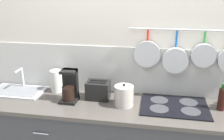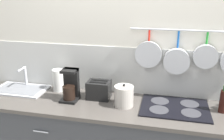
# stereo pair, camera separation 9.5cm
# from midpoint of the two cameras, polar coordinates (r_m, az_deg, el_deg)

# --- Properties ---
(wall_back) EXTENTS (7.20, 0.15, 2.60)m
(wall_back) POSITION_cam_midpoint_polar(r_m,az_deg,el_deg) (2.44, 6.12, 3.40)
(wall_back) COLOR silver
(wall_back) RESTS_ON ground_plane
(countertop) EXTENTS (2.89, 0.59, 0.03)m
(countertop) POSITION_cam_midpoint_polar(r_m,az_deg,el_deg) (2.28, 4.61, -8.64)
(countertop) COLOR #4C4742
(countertop) RESTS_ON cabinet_base
(sink_basin) EXTENTS (0.54, 0.33, 0.22)m
(sink_basin) POSITION_cam_midpoint_polar(r_m,az_deg,el_deg) (2.74, -19.22, -4.01)
(sink_basin) COLOR #B7BABF
(sink_basin) RESTS_ON countertop
(paper_towel_roll) EXTENTS (0.11, 0.11, 0.23)m
(paper_towel_roll) POSITION_cam_midpoint_polar(r_m,az_deg,el_deg) (2.59, -11.15, -2.31)
(paper_towel_roll) COLOR white
(paper_towel_roll) RESTS_ON countertop
(coffee_maker) EXTENTS (0.15, 0.17, 0.30)m
(coffee_maker) POSITION_cam_midpoint_polar(r_m,az_deg,el_deg) (2.37, -8.35, -3.91)
(coffee_maker) COLOR black
(coffee_maker) RESTS_ON countertop
(toaster) EXTENTS (0.23, 0.17, 0.17)m
(toaster) POSITION_cam_midpoint_polar(r_m,az_deg,el_deg) (2.38, -1.88, -4.54)
(toaster) COLOR black
(toaster) RESTS_ON countertop
(kettle) EXTENTS (0.17, 0.17, 0.21)m
(kettle) POSITION_cam_midpoint_polar(r_m,az_deg,el_deg) (2.24, 3.96, -5.97)
(kettle) COLOR beige
(kettle) RESTS_ON countertop
(cooktop) EXTENTS (0.59, 0.45, 0.01)m
(cooktop) POSITION_cam_midpoint_polar(r_m,az_deg,el_deg) (2.31, 15.28, -8.24)
(cooktop) COLOR black
(cooktop) RESTS_ON countertop
(bottle_hot_sauce) EXTENTS (0.06, 0.06, 0.24)m
(bottle_hot_sauce) POSITION_cam_midpoint_polar(r_m,az_deg,el_deg) (2.34, 25.20, -6.40)
(bottle_hot_sauce) COLOR #33140F
(bottle_hot_sauce) RESTS_ON countertop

